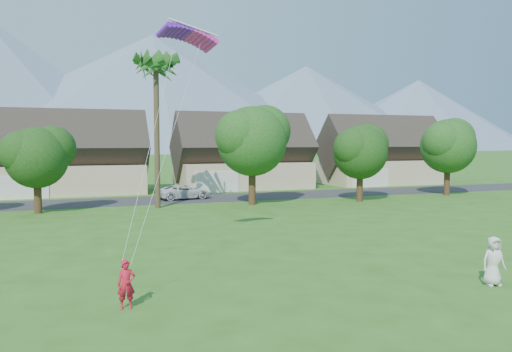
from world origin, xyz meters
name	(u,v)px	position (x,y,z in m)	size (l,w,h in m)	color
ground	(369,327)	(0.00, 0.00, 0.00)	(500.00, 500.00, 0.00)	#2D6019
street	(171,200)	(0.00, 34.00, 0.01)	(90.00, 7.00, 0.01)	#2D2D30
kite_flyer	(126,284)	(-6.58, 4.06, 0.80)	(0.58, 0.38, 1.60)	red
watcher	(493,261)	(6.77, 2.15, 0.93)	(0.91, 0.59, 1.87)	silver
parked_car	(184,192)	(1.27, 34.00, 0.69)	(2.29, 4.96, 1.38)	silver
mountain_ridge	(116,96)	(10.40, 260.00, 29.07)	(540.00, 240.00, 70.00)	slate
houses_row	(161,159)	(0.49, 42.99, 3.44)	(72.75, 8.19, 8.86)	beige
tree_row	(169,148)	(-1.14, 27.92, 4.89)	(62.27, 6.67, 8.45)	#47301C
fan_palm	(156,62)	(-2.00, 28.50, 11.80)	(3.00, 3.00, 13.80)	#4C3D26
parafoil_kite	(188,34)	(-3.01, 11.07, 10.49)	(3.03, 1.40, 0.50)	#721BCE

